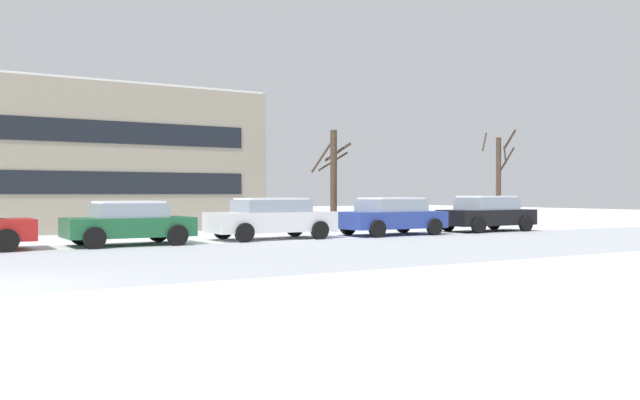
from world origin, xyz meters
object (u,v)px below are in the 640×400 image
object	(u,v)px
parked_car_blue	(391,216)
parked_car_white	(271,218)
parked_car_green	(129,223)
parked_car_black	(487,213)

from	to	relation	value
parked_car_blue	parked_car_white	bearing A→B (deg)	177.22
parked_car_green	parked_car_blue	xyz separation A→B (m)	(10.04, -0.04, 0.04)
parked_car_black	parked_car_white	bearing A→B (deg)	178.60
parked_car_green	parked_car_blue	size ratio (longest dim) A/B	0.92
parked_car_white	parked_car_blue	xyz separation A→B (m)	(5.02, -0.24, -0.00)
parked_car_green	parked_car_white	world-z (taller)	parked_car_white
parked_car_green	parked_car_white	distance (m)	5.02
parked_car_blue	parked_car_black	size ratio (longest dim) A/B	0.99
parked_car_green	parked_car_blue	bearing A→B (deg)	-0.25
parked_car_blue	parked_car_black	xyz separation A→B (m)	(5.02, -0.00, 0.02)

